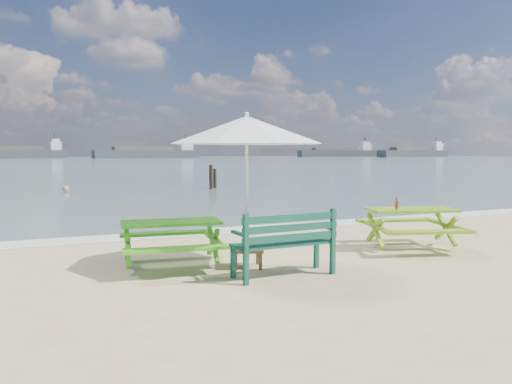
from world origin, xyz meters
name	(u,v)px	position (x,y,z in m)	size (l,w,h in m)	color
sea	(61,162)	(0.00, 85.00, 0.00)	(300.00, 300.00, 0.00)	slate
foam_strip	(214,231)	(0.00, 4.60, 0.01)	(22.00, 0.90, 0.01)	silver
picnic_table_left	(171,245)	(-1.73, 1.61, 0.35)	(1.70, 1.85, 0.72)	#41AA19
picnic_table_right	(411,229)	(2.69, 1.26, 0.36)	(2.00, 2.12, 0.75)	#709F18
park_bench	(283,256)	(-0.38, 0.40, 0.29)	(1.53, 0.58, 0.93)	#104534
side_table	(247,257)	(-0.66, 1.10, 0.16)	(0.59, 0.59, 0.31)	brown
patio_umbrella	(247,130)	(-0.66, 1.10, 2.12)	(2.95, 2.95, 2.33)	silver
beer_bottle	(397,205)	(2.31, 1.22, 0.82)	(0.06, 0.06, 0.23)	#925215
swimmer	(66,204)	(-2.50, 17.49, -0.54)	(0.67, 0.50, 1.66)	tan
mooring_pilings	(213,180)	(4.13, 16.88, 0.43)	(0.58, 0.78, 1.35)	black
cargo_ships	(261,153)	(56.59, 127.46, 1.18)	(138.58, 21.68, 4.40)	#353C3F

